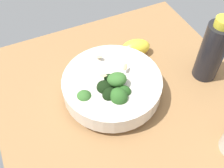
{
  "coord_description": "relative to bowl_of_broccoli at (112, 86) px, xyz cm",
  "views": [
    {
      "loc": [
        33.81,
        -19.24,
        51.32
      ],
      "look_at": [
        -1.67,
        -2.84,
        4.0
      ],
      "focal_mm": 42.61,
      "sensor_mm": 36.0,
      "label": 1
    }
  ],
  "objects": [
    {
      "name": "ground_plane",
      "position": [
        1.42,
        3.0,
        -6.14
      ],
      "size": [
        60.1,
        60.1,
        4.76
      ],
      "primitive_type": "cube",
      "color": "#996D42"
    },
    {
      "name": "bowl_of_broccoli",
      "position": [
        0.0,
        0.0,
        0.0
      ],
      "size": [
        22.92,
        22.92,
        9.46
      ],
      "color": "silver",
      "rests_on": "ground_plane"
    },
    {
      "name": "lemon_wedge",
      "position": [
        -10.44,
        11.91,
        -1.48
      ],
      "size": [
        6.12,
        8.66,
        4.56
      ],
      "primitive_type": "ellipsoid",
      "rotation": [
        0.0,
        0.0,
        4.53
      ],
      "color": "yellow",
      "rests_on": "ground_plane"
    },
    {
      "name": "bottle_short",
      "position": [
        3.57,
        24.48,
        4.34
      ],
      "size": [
        5.94,
        5.94,
        17.3
      ],
      "color": "black",
      "rests_on": "ground_plane"
    }
  ]
}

